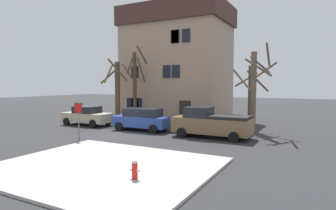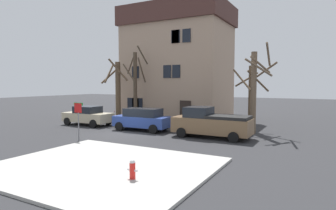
{
  "view_description": "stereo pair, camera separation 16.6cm",
  "coord_description": "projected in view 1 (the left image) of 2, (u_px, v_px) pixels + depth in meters",
  "views": [
    {
      "loc": [
        12.81,
        -16.48,
        3.66
      ],
      "look_at": [
        2.88,
        2.03,
        2.09
      ],
      "focal_mm": 30.6,
      "sensor_mm": 36.0,
      "label": 1
    },
    {
      "loc": [
        12.95,
        -16.4,
        3.66
      ],
      "look_at": [
        2.88,
        2.03,
        2.09
      ],
      "focal_mm": 30.6,
      "sensor_mm": 36.0,
      "label": 2
    }
  ],
  "objects": [
    {
      "name": "ground_plane",
      "position": [
        120.0,
        134.0,
        20.79
      ],
      "size": [
        120.0,
        120.0,
        0.0
      ],
      "primitive_type": "plane",
      "color": "#2D2D30"
    },
    {
      "name": "sidewalk_slab",
      "position": [
        104.0,
        167.0,
        12.42
      ],
      "size": [
        9.24,
        7.8,
        0.12
      ],
      "primitive_type": "cube",
      "color": "#B7B5AD",
      "rests_on": "ground_plane"
    },
    {
      "name": "building_main",
      "position": [
        177.0,
        63.0,
        30.29
      ],
      "size": [
        10.79,
        7.31,
        11.56
      ],
      "color": "tan",
      "rests_on": "ground_plane"
    },
    {
      "name": "tree_bare_near",
      "position": [
        117.0,
        89.0,
        27.48
      ],
      "size": [
        2.67,
        2.64,
        5.99
      ],
      "color": "brown",
      "rests_on": "ground_plane"
    },
    {
      "name": "tree_bare_mid",
      "position": [
        135.0,
        84.0,
        27.05
      ],
      "size": [
        1.89,
        1.89,
        7.09
      ],
      "color": "#4C3D2D",
      "rests_on": "ground_plane"
    },
    {
      "name": "tree_bare_far",
      "position": [
        250.0,
        96.0,
        22.12
      ],
      "size": [
        2.74,
        2.75,
        5.04
      ],
      "color": "brown",
      "rests_on": "ground_plane"
    },
    {
      "name": "tree_bare_end",
      "position": [
        255.0,
        89.0,
        20.76
      ],
      "size": [
        2.12,
        2.96,
        6.47
      ],
      "color": "brown",
      "rests_on": "ground_plane"
    },
    {
      "name": "car_beige_sedan",
      "position": [
        87.0,
        116.0,
        25.14
      ],
      "size": [
        4.46,
        2.14,
        1.68
      ],
      "color": "#C6B793",
      "rests_on": "ground_plane"
    },
    {
      "name": "car_blue_wagon",
      "position": [
        142.0,
        119.0,
        22.32
      ],
      "size": [
        4.52,
        2.2,
        1.74
      ],
      "color": "#2D4799",
      "rests_on": "ground_plane"
    },
    {
      "name": "pickup_truck_brown",
      "position": [
        211.0,
        123.0,
        19.42
      ],
      "size": [
        5.27,
        2.18,
        2.06
      ],
      "color": "brown",
      "rests_on": "ground_plane"
    },
    {
      "name": "fire_hydrant",
      "position": [
        135.0,
        169.0,
        10.61
      ],
      "size": [
        0.42,
        0.22,
        0.74
      ],
      "color": "red",
      "rests_on": "sidewalk_slab"
    },
    {
      "name": "street_sign_pole",
      "position": [
        78.0,
        114.0,
        18.18
      ],
      "size": [
        0.76,
        0.07,
        2.45
      ],
      "color": "slate",
      "rests_on": "ground_plane"
    },
    {
      "name": "bicycle_leaning",
      "position": [
        115.0,
        118.0,
        27.78
      ],
      "size": [
        1.73,
        0.38,
        1.03
      ],
      "color": "black",
      "rests_on": "ground_plane"
    }
  ]
}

